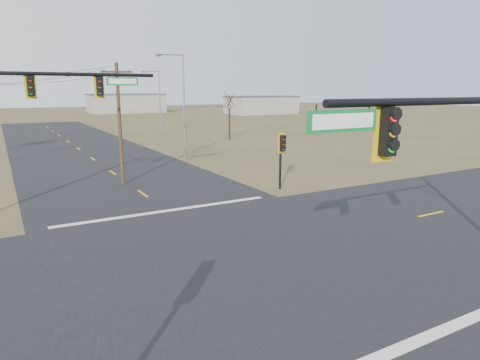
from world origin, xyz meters
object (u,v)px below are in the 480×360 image
object	(u,v)px
streetlight_b	(158,99)
mast_arm_far	(28,106)
bare_tree_c	(229,99)
utility_pole_near	(120,122)
pedestal_signal_ne	(282,147)
streetlight_a	(182,100)

from	to	relation	value
streetlight_b	mast_arm_far	bearing A→B (deg)	-132.31
bare_tree_c	utility_pole_near	bearing A→B (deg)	-133.59
pedestal_signal_ne	bare_tree_c	distance (m)	29.04
streetlight_a	bare_tree_c	world-z (taller)	streetlight_a
streetlight_a	bare_tree_c	bearing A→B (deg)	23.44
mast_arm_far	bare_tree_c	bearing A→B (deg)	34.29
streetlight_b	bare_tree_c	world-z (taller)	streetlight_b
mast_arm_far	pedestal_signal_ne	xyz separation A→B (m)	(14.52, -2.43, -2.85)
mast_arm_far	bare_tree_c	world-z (taller)	mast_arm_far
utility_pole_near	bare_tree_c	xyz separation A→B (m)	(19.27, 20.24, 0.89)
utility_pole_near	streetlight_a	distance (m)	12.14
pedestal_signal_ne	bare_tree_c	world-z (taller)	bare_tree_c
utility_pole_near	streetlight_a	xyz separation A→B (m)	(8.14, 8.93, 1.18)
utility_pole_near	streetlight_b	distance (m)	32.34
mast_arm_far	streetlight_b	size ratio (longest dim) A/B	1.07
pedestal_signal_ne	utility_pole_near	world-z (taller)	utility_pole_near
pedestal_signal_ne	bare_tree_c	bearing A→B (deg)	60.07
pedestal_signal_ne	streetlight_a	distance (m)	15.90
mast_arm_far	utility_pole_near	distance (m)	7.30
mast_arm_far	streetlight_b	xyz separation A→B (m)	(18.68, 33.93, -0.52)
mast_arm_far	bare_tree_c	distance (m)	35.05
streetlight_a	utility_pole_near	bearing A→B (deg)	-154.36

